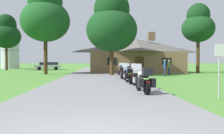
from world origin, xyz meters
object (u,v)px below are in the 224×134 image
(tree_left_near, at_px, (45,15))
(parked_silver_suv_far_left, at_px, (48,66))
(motorcycle_green_fifth_in_row, at_px, (122,72))
(bystander_blue_shirt_beside_signpost, at_px, (165,67))
(motorcycle_silver_nearest_to_camera, at_px, (144,81))
(tree_right_of_lodge, at_px, (198,25))
(motorcycle_blue_farthest_in_row, at_px, (122,71))
(tree_left_far, at_px, (6,33))
(metal_silo_distant, at_px, (10,48))
(motorcycle_black_second_in_row, at_px, (136,77))
(motorcycle_blue_fourth_in_row, at_px, (126,73))
(metal_signpost_roadside, at_px, (219,64))
(motorcycle_blue_third_in_row, at_px, (129,75))
(bystander_olive_shirt_near_lodge, at_px, (169,67))
(tree_by_lodge_front, at_px, (112,24))

(tree_left_near, distance_m, parked_silver_suv_far_left, 16.81)
(motorcycle_green_fifth_in_row, bearing_deg, bystander_blue_shirt_beside_signpost, 40.14)
(motorcycle_silver_nearest_to_camera, height_order, tree_right_of_lodge, tree_right_of_lodge)
(motorcycle_blue_farthest_in_row, bearing_deg, tree_left_near, 148.44)
(motorcycle_silver_nearest_to_camera, relative_size, tree_left_far, 0.21)
(motorcycle_blue_farthest_in_row, relative_size, metal_silo_distant, 0.24)
(tree_left_far, bearing_deg, motorcycle_black_second_in_row, -59.20)
(motorcycle_blue_fourth_in_row, height_order, parked_silver_suv_far_left, parked_silver_suv_far_left)
(tree_left_near, bearing_deg, bystander_blue_shirt_beside_signpost, -21.72)
(metal_signpost_roadside, height_order, tree_left_far, tree_left_far)
(motorcycle_blue_third_in_row, relative_size, bystander_olive_shirt_near_lodge, 1.25)
(motorcycle_green_fifth_in_row, relative_size, tree_right_of_lodge, 0.23)
(bystander_blue_shirt_beside_signpost, height_order, metal_signpost_roadside, metal_signpost_roadside)
(motorcycle_silver_nearest_to_camera, xyz_separation_m, tree_left_near, (-8.17, 18.35, 6.28))
(bystander_olive_shirt_near_lodge, bearing_deg, tree_left_far, 88.14)
(motorcycle_blue_third_in_row, distance_m, bystander_olive_shirt_near_lodge, 11.85)
(motorcycle_silver_nearest_to_camera, height_order, metal_silo_distant, metal_silo_distant)
(tree_left_far, distance_m, parked_silver_suv_far_left, 9.08)
(metal_signpost_roadside, bearing_deg, metal_silo_distant, 117.77)
(motorcycle_silver_nearest_to_camera, relative_size, tree_left_near, 0.20)
(motorcycle_blue_farthest_in_row, bearing_deg, motorcycle_blue_fourth_in_row, -86.95)
(parked_silver_suv_far_left, bearing_deg, bystander_blue_shirt_beside_signpost, -155.48)
(bystander_olive_shirt_near_lodge, height_order, tree_right_of_lodge, tree_right_of_lodge)
(motorcycle_blue_fourth_in_row, distance_m, bystander_olive_shirt_near_lodge, 9.96)
(metal_silo_distant, bearing_deg, motorcycle_green_fifth_in_row, -58.24)
(tree_right_of_lodge, bearing_deg, metal_silo_distant, 144.78)
(metal_silo_distant, bearing_deg, motorcycle_blue_farthest_in_row, -55.97)
(motorcycle_green_fifth_in_row, relative_size, tree_left_far, 0.21)
(motorcycle_silver_nearest_to_camera, height_order, tree_left_far, tree_left_far)
(motorcycle_blue_farthest_in_row, distance_m, metal_signpost_roadside, 13.79)
(motorcycle_blue_third_in_row, relative_size, motorcycle_green_fifth_in_row, 1.00)
(tree_left_far, bearing_deg, motorcycle_green_fifth_in_row, -52.57)
(motorcycle_black_second_in_row, height_order, tree_right_of_lodge, tree_right_of_lodge)
(motorcycle_blue_third_in_row, distance_m, motorcycle_green_fifth_in_row, 4.68)
(bystander_blue_shirt_beside_signpost, xyz_separation_m, tree_left_near, (-12.74, 5.08, 5.96))
(motorcycle_silver_nearest_to_camera, distance_m, tree_right_of_lodge, 24.25)
(motorcycle_silver_nearest_to_camera, height_order, motorcycle_black_second_in_row, same)
(bystander_olive_shirt_near_lodge, xyz_separation_m, metal_silo_distant, (-26.61, 28.10, 3.51))
(tree_left_near, relative_size, tree_left_far, 1.09)
(tree_right_of_lodge, xyz_separation_m, metal_silo_distant, (-32.07, 22.64, -1.88))
(bystander_olive_shirt_near_lodge, relative_size, tree_right_of_lodge, 0.18)
(motorcycle_blue_third_in_row, xyz_separation_m, tree_right_of_lodge, (11.07, 15.89, 5.71))
(tree_left_far, distance_m, tree_by_lodge_front, 24.85)
(tree_left_far, relative_size, parked_silver_suv_far_left, 2.00)
(motorcycle_blue_third_in_row, height_order, metal_silo_distant, metal_silo_distant)
(bystander_blue_shirt_beside_signpost, bearing_deg, motorcycle_green_fifth_in_row, -38.01)
(metal_signpost_roadside, relative_size, tree_by_lodge_front, 0.24)
(motorcycle_green_fifth_in_row, distance_m, tree_left_far, 30.15)
(motorcycle_blue_third_in_row, xyz_separation_m, tree_left_far, (-18.01, 28.16, 5.89))
(tree_left_near, height_order, tree_left_far, tree_left_near)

